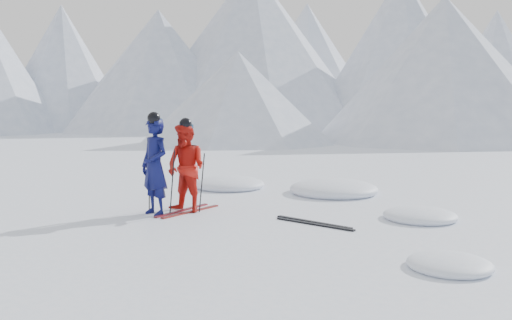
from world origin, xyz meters
The scene contains 12 objects.
ground centered at (0.00, 0.00, 0.00)m, with size 160.00×160.00×0.00m, color white.
skier_blue centered at (-2.99, -0.88, 1.00)m, with size 0.73×0.48×2.00m, color #0B0F47.
skier_red centered at (-2.64, -0.30, 0.94)m, with size 0.91×0.71×1.88m, color red.
pole_blue_left centered at (-3.29, -0.73, 0.67)m, with size 0.02×0.02×1.34m, color black.
pole_blue_right centered at (-2.74, -0.63, 0.67)m, with size 0.02×0.02×1.34m, color black.
pole_red_left centered at (-2.94, -0.05, 0.63)m, with size 0.02×0.02×1.25m, color black.
pole_red_right centered at (-2.34, -0.15, 0.63)m, with size 0.02×0.02×1.25m, color black.
ski_worn_left centered at (-2.76, -0.30, 0.01)m, with size 0.09×1.70×0.03m, color black.
ski_worn_right centered at (-2.52, -0.30, 0.01)m, with size 0.09×1.70×0.03m, color black.
ski_loose_a centered at (0.12, 0.16, 0.01)m, with size 0.09×1.70×0.03m, color black.
ski_loose_b centered at (0.22, 0.01, 0.01)m, with size 0.09×1.70×0.03m, color black.
snow_lumps centered at (-1.28, 2.79, 0.00)m, with size 8.43×6.74×0.50m.
Camera 1 is at (4.72, -9.00, 2.23)m, focal length 38.00 mm.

